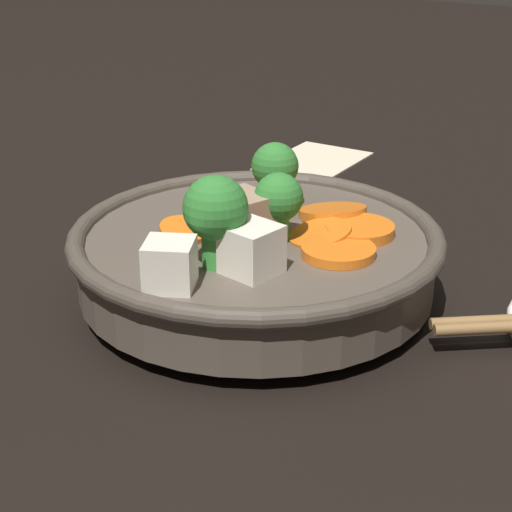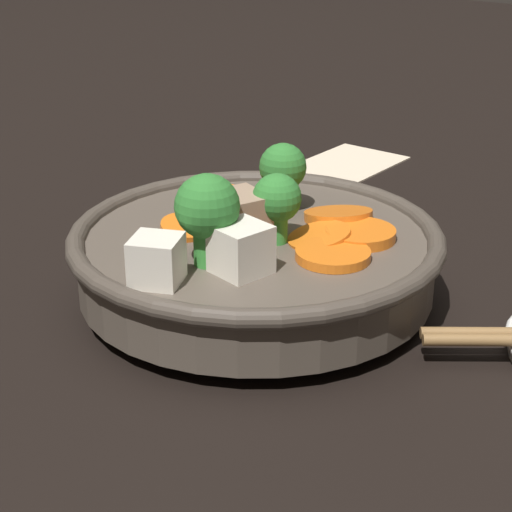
{
  "view_description": "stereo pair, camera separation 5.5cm",
  "coord_description": "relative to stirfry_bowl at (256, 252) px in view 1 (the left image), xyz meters",
  "views": [
    {
      "loc": [
        0.42,
        0.27,
        0.25
      ],
      "look_at": [
        0.0,
        0.0,
        0.03
      ],
      "focal_mm": 60.0,
      "sensor_mm": 36.0,
      "label": 1
    },
    {
      "loc": [
        0.39,
        0.31,
        0.25
      ],
      "look_at": [
        0.0,
        0.0,
        0.03
      ],
      "focal_mm": 60.0,
      "sensor_mm": 36.0,
      "label": 2
    }
  ],
  "objects": [
    {
      "name": "ground_plane",
      "position": [
        -0.0,
        -0.0,
        -0.03
      ],
      "size": [
        3.0,
        3.0,
        0.0
      ],
      "primitive_type": "plane",
      "color": "black"
    },
    {
      "name": "stirfry_bowl",
      "position": [
        0.0,
        0.0,
        0.0
      ],
      "size": [
        0.24,
        0.24,
        0.1
      ],
      "color": "#51473D",
      "rests_on": "ground_plane"
    },
    {
      "name": "napkin",
      "position": [
        -0.28,
        -0.11,
        -0.03
      ],
      "size": [
        0.11,
        0.08,
        0.0
      ],
      "color": "beige",
      "rests_on": "ground_plane"
    }
  ]
}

